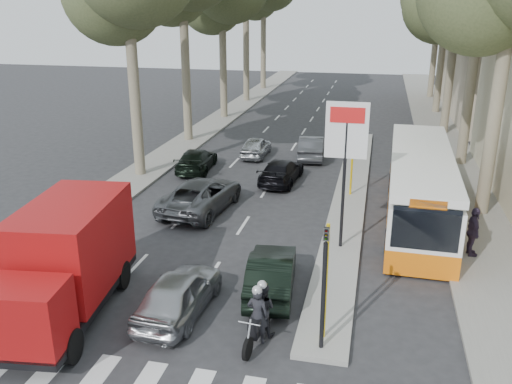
% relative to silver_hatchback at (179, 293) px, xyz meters
% --- Properties ---
extents(ground, '(120.00, 120.00, 0.00)m').
position_rel_silver_hatchback_xyz_m(ground, '(1.10, 0.52, -0.68)').
color(ground, '#28282B').
rests_on(ground, ground).
extents(sidewalk_right, '(3.20, 70.00, 0.12)m').
position_rel_silver_hatchback_xyz_m(sidewalk_right, '(9.70, 25.52, -0.62)').
color(sidewalk_right, gray).
rests_on(sidewalk_right, ground).
extents(median_left, '(2.40, 64.00, 0.12)m').
position_rel_silver_hatchback_xyz_m(median_left, '(-6.90, 28.52, -0.62)').
color(median_left, gray).
rests_on(median_left, ground).
extents(traffic_island, '(1.50, 26.00, 0.16)m').
position_rel_silver_hatchback_xyz_m(traffic_island, '(4.35, 11.52, -0.60)').
color(traffic_island, gray).
rests_on(traffic_island, ground).
extents(billboard, '(1.50, 12.10, 5.60)m').
position_rel_silver_hatchback_xyz_m(billboard, '(4.35, 5.52, 3.02)').
color(billboard, yellow).
rests_on(billboard, ground).
extents(traffic_light_island, '(0.16, 0.41, 3.60)m').
position_rel_silver_hatchback_xyz_m(traffic_light_island, '(4.35, -0.98, 1.80)').
color(traffic_light_island, black).
rests_on(traffic_light_island, ground).
extents(silver_hatchback, '(1.81, 4.09, 1.37)m').
position_rel_silver_hatchback_xyz_m(silver_hatchback, '(0.00, 0.00, 0.00)').
color(silver_hatchback, '#A2A5AA').
rests_on(silver_hatchback, ground).
extents(dark_hatchback, '(1.85, 4.18, 1.33)m').
position_rel_silver_hatchback_xyz_m(dark_hatchback, '(2.42, 1.90, -0.02)').
color(dark_hatchback, black).
rests_on(dark_hatchback, ground).
extents(queue_car_a, '(2.95, 5.39, 1.43)m').
position_rel_silver_hatchback_xyz_m(queue_car_a, '(-2.06, 8.34, 0.03)').
color(queue_car_a, '#4B4E52').
rests_on(queue_car_a, ground).
extents(queue_car_b, '(1.99, 4.28, 1.21)m').
position_rel_silver_hatchback_xyz_m(queue_car_b, '(0.71, 13.04, -0.08)').
color(queue_car_b, black).
rests_on(queue_car_b, ground).
extents(queue_car_c, '(1.42, 3.53, 1.20)m').
position_rel_silver_hatchback_xyz_m(queue_car_c, '(-1.69, 17.68, -0.08)').
color(queue_car_c, '#ABAFB3').
rests_on(queue_car_c, ground).
extents(queue_car_d, '(1.79, 4.23, 1.36)m').
position_rel_silver_hatchback_xyz_m(queue_car_d, '(1.63, 18.02, -0.01)').
color(queue_car_d, '#46484D').
rests_on(queue_car_d, ground).
extents(queue_car_e, '(2.05, 4.29, 1.21)m').
position_rel_silver_hatchback_xyz_m(queue_car_e, '(-4.24, 14.09, -0.08)').
color(queue_car_e, black).
rests_on(queue_car_e, ground).
extents(red_truck, '(3.03, 6.38, 3.28)m').
position_rel_silver_hatchback_xyz_m(red_truck, '(-3.19, -0.70, 1.05)').
color(red_truck, black).
rests_on(red_truck, ground).
extents(city_bus, '(2.73, 11.31, 2.97)m').
position_rel_silver_hatchback_xyz_m(city_bus, '(7.30, 9.31, 0.88)').
color(city_bus, orange).
rests_on(city_bus, ground).
extents(motorcycle, '(0.82, 2.08, 1.77)m').
position_rel_silver_hatchback_xyz_m(motorcycle, '(2.63, -0.76, 0.12)').
color(motorcycle, black).
rests_on(motorcycle, ground).
extents(pedestrian_near, '(0.65, 1.13, 1.83)m').
position_rel_silver_hatchback_xyz_m(pedestrian_near, '(9.03, 5.89, 0.35)').
color(pedestrian_near, '#3C2E45').
rests_on(pedestrian_near, sidewalk_right).
extents(pedestrian_far, '(1.18, 0.74, 1.70)m').
position_rel_silver_hatchback_xyz_m(pedestrian_far, '(8.30, 12.34, 0.28)').
color(pedestrian_far, '#6F6553').
rests_on(pedestrian_far, sidewalk_right).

